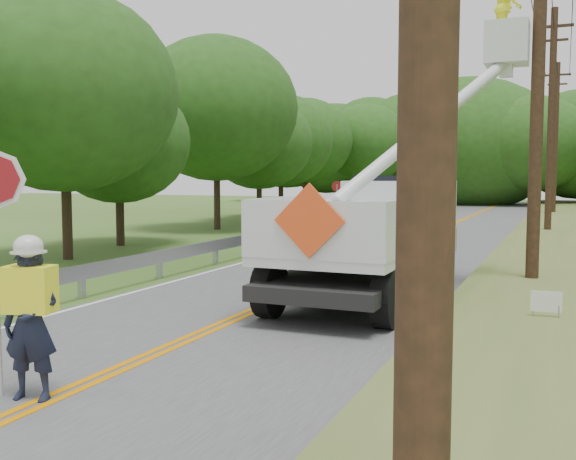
% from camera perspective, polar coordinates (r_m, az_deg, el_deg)
% --- Properties ---
extents(ground, '(140.00, 140.00, 0.00)m').
position_cam_1_polar(ground, '(9.65, -14.34, -11.70)').
color(ground, '#3F5521').
rests_on(ground, ground).
extents(road, '(7.20, 96.00, 0.03)m').
position_cam_1_polar(road, '(22.24, 8.07, -2.24)').
color(road, '#4A4A4C').
rests_on(road, ground).
extents(guardrail, '(0.18, 48.00, 0.77)m').
position_cam_1_polar(guardrail, '(24.35, -0.53, -0.30)').
color(guardrail, '#9FA2A7').
rests_on(guardrail, ground).
extents(utility_poles, '(1.60, 43.30, 10.00)m').
position_cam_1_polar(utility_poles, '(24.49, 21.69, 10.45)').
color(utility_poles, black).
rests_on(utility_poles, ground).
extents(treeline_left, '(10.70, 55.05, 9.56)m').
position_cam_1_polar(treeline_left, '(39.32, -1.08, 8.61)').
color(treeline_left, '#332319').
rests_on(treeline_left, ground).
extents(treeline_horizon, '(56.00, 14.26, 12.78)m').
position_cam_1_polar(treeline_horizon, '(63.70, 19.59, 7.03)').
color(treeline_horizon, '#254A17').
rests_on(treeline_horizon, ground).
extents(flagger, '(1.13, 0.60, 3.02)m').
position_cam_1_polar(flagger, '(8.45, -21.63, -6.62)').
color(flagger, '#191E33').
rests_on(flagger, road).
extents(bucket_truck, '(4.41, 7.78, 7.44)m').
position_cam_1_polar(bucket_truck, '(15.68, 9.00, 0.93)').
color(bucket_truck, black).
rests_on(bucket_truck, road).
extents(suv_silver, '(3.83, 6.21, 1.61)m').
position_cam_1_polar(suv_silver, '(24.04, 5.68, 0.26)').
color(suv_silver, silver).
rests_on(suv_silver, road).
extents(suv_darkgrey, '(2.50, 5.30, 1.49)m').
position_cam_1_polar(suv_darkgrey, '(31.17, 7.92, 1.17)').
color(suv_darkgrey, '#393B42').
rests_on(suv_darkgrey, road).
extents(stop_sign_permanent, '(0.52, 0.10, 2.45)m').
position_cam_1_polar(stop_sign_permanent, '(30.88, 4.29, 2.75)').
color(stop_sign_permanent, '#9FA2A7').
rests_on(stop_sign_permanent, ground).
extents(yard_sign, '(0.51, 0.07, 0.74)m').
position_cam_1_polar(yard_sign, '(12.07, 21.61, -5.98)').
color(yard_sign, white).
rests_on(yard_sign, ground).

